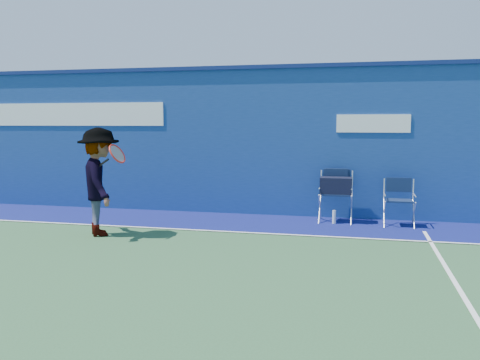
% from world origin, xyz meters
% --- Properties ---
extents(ground, '(80.00, 80.00, 0.00)m').
position_xyz_m(ground, '(0.00, 0.00, 0.00)').
color(ground, '#2C5230').
rests_on(ground, ground).
extents(stadium_wall, '(24.00, 0.50, 3.08)m').
position_xyz_m(stadium_wall, '(-0.00, 5.20, 1.55)').
color(stadium_wall, navy).
rests_on(stadium_wall, ground).
extents(out_of_bounds_strip, '(24.00, 1.80, 0.01)m').
position_xyz_m(out_of_bounds_strip, '(0.00, 4.10, 0.00)').
color(out_of_bounds_strip, '#0D1557').
rests_on(out_of_bounds_strip, ground).
extents(court_lines, '(24.00, 12.00, 0.01)m').
position_xyz_m(court_lines, '(0.00, 0.60, 0.01)').
color(court_lines, white).
rests_on(court_lines, out_of_bounds_strip).
extents(directors_chair_left, '(0.60, 0.56, 1.02)m').
position_xyz_m(directors_chair_left, '(2.93, 4.58, 0.43)').
color(directors_chair_left, silver).
rests_on(directors_chair_left, ground).
extents(directors_chair_right, '(0.53, 0.47, 0.88)m').
position_xyz_m(directors_chair_right, '(4.09, 4.44, 0.28)').
color(directors_chair_right, silver).
rests_on(directors_chair_right, ground).
extents(water_bottle, '(0.07, 0.07, 0.26)m').
position_xyz_m(water_bottle, '(2.92, 4.38, 0.13)').
color(water_bottle, silver).
rests_on(water_bottle, ground).
extents(tennis_player, '(1.24, 1.36, 1.84)m').
position_xyz_m(tennis_player, '(-0.93, 2.51, 0.92)').
color(tennis_player, '#EA4738').
rests_on(tennis_player, ground).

